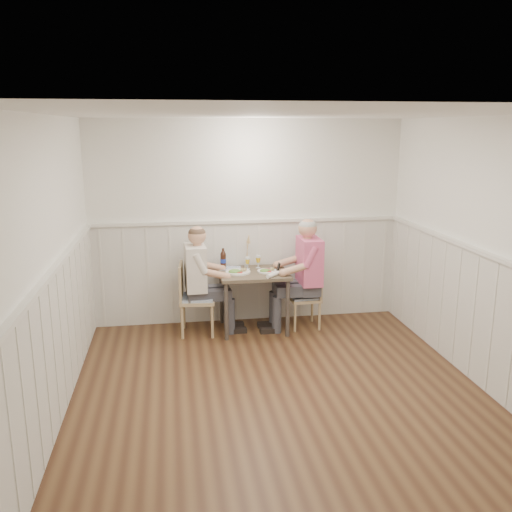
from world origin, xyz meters
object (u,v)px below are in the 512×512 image
at_px(chair_right, 308,295).
at_px(man_in_pink, 305,283).
at_px(chair_left, 193,296).
at_px(diner_cream, 199,288).
at_px(beer_bottle, 223,260).
at_px(grass_vase, 246,252).
at_px(dining_table, 253,280).

distance_m(chair_right, man_in_pink, 0.19).
distance_m(chair_right, chair_left, 1.46).
bearing_deg(chair_right, diner_cream, -179.60).
bearing_deg(diner_cream, beer_bottle, 37.39).
relative_size(diner_cream, beer_bottle, 5.23).
relative_size(chair_right, grass_vase, 1.79).
height_order(chair_left, man_in_pink, man_in_pink).
xyz_separation_m(dining_table, diner_cream, (-0.67, -0.02, -0.07)).
xyz_separation_m(man_in_pink, beer_bottle, (-1.00, 0.28, 0.27)).
height_order(dining_table, grass_vase, grass_vase).
distance_m(dining_table, diner_cream, 0.68).
height_order(chair_left, beer_bottle, beer_bottle).
bearing_deg(dining_table, chair_left, -178.90).
distance_m(man_in_pink, beer_bottle, 1.07).
xyz_separation_m(diner_cream, beer_bottle, (0.32, 0.25, 0.29)).
relative_size(chair_left, diner_cream, 0.65).
height_order(dining_table, chair_left, chair_left).
xyz_separation_m(chair_left, man_in_pink, (1.41, -0.04, 0.12)).
bearing_deg(chair_left, diner_cream, -1.62).
distance_m(dining_table, chair_right, 0.73).
relative_size(dining_table, chair_left, 0.95).
bearing_deg(man_in_pink, diner_cream, 178.49).
distance_m(diner_cream, grass_vase, 0.77).
bearing_deg(chair_left, dining_table, 1.10).
relative_size(diner_cream, grass_vase, 3.12).
xyz_separation_m(dining_table, beer_bottle, (-0.35, 0.23, 0.22)).
distance_m(man_in_pink, diner_cream, 1.32).
bearing_deg(beer_bottle, man_in_pink, -15.62).
distance_m(chair_right, beer_bottle, 1.16).
height_order(beer_bottle, grass_vase, grass_vase).
xyz_separation_m(dining_table, grass_vase, (-0.05, 0.24, 0.30)).
bearing_deg(chair_left, chair_right, 0.28).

